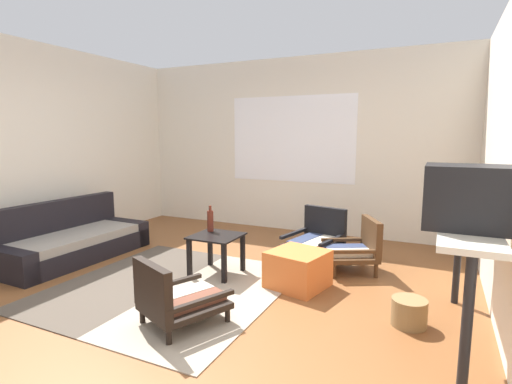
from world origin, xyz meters
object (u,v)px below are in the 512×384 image
armchair_corner (357,247)px  crt_television (470,197)px  console_shelf (465,237)px  ottoman_orange (298,269)px  coffee_table (216,244)px  couch (71,241)px  glass_bottle (210,220)px  armchair_by_window (317,237)px  clay_vase (465,198)px  armchair_striped_foreground (175,298)px  wicker_basket (409,312)px

armchair_corner → crt_television: crt_television is taller
console_shelf → crt_television: size_ratio=2.83×
armchair_corner → ottoman_orange: bearing=-121.0°
coffee_table → console_shelf: 2.43m
couch → glass_bottle: 1.86m
armchair_by_window → clay_vase: 2.02m
couch → armchair_striped_foreground: bearing=-21.1°
armchair_corner → crt_television: bearing=-55.8°
armchair_by_window → console_shelf: bearing=-44.2°
console_shelf → crt_television: bearing=-90.7°
armchair_by_window → armchair_striped_foreground: 2.27m
armchair_striped_foreground → console_shelf: size_ratio=0.49×
armchair_by_window → armchair_corner: 0.62m
armchair_corner → ottoman_orange: (-0.44, -0.73, -0.09)m
armchair_by_window → console_shelf: size_ratio=0.48×
armchair_striped_foreground → console_shelf: console_shelf is taller
ottoman_orange → glass_bottle: glass_bottle is taller
console_shelf → clay_vase: bearing=90.0°
couch → console_shelf: size_ratio=1.15×
coffee_table → wicker_basket: 2.04m
coffee_table → armchair_by_window: (0.82, 1.06, -0.08)m
armchair_corner → armchair_by_window: bearing=152.0°
console_shelf → ottoman_orange: bearing=161.6°
ottoman_orange → crt_television: crt_television is taller
console_shelf → crt_television: (-0.00, -0.25, 0.32)m
armchair_by_window → glass_bottle: glass_bottle is taller
wicker_basket → couch: bearing=179.2°
crt_television → armchair_corner: bearing=124.2°
armchair_corner → coffee_table: bearing=-150.6°
coffee_table → crt_television: bearing=-16.2°
glass_bottle → wicker_basket: glass_bottle is taller
couch → crt_television: (4.28, -0.39, 0.91)m
ottoman_orange → glass_bottle: size_ratio=1.77×
console_shelf → crt_television: 0.41m
coffee_table → ottoman_orange: bearing=2.6°
coffee_table → armchair_corner: 1.56m
armchair_corner → clay_vase: size_ratio=2.48×
couch → clay_vase: size_ratio=6.20×
console_shelf → wicker_basket: bearing=165.1°
couch → coffee_table: bearing=8.5°
armchair_corner → wicker_basket: (0.64, -1.11, -0.16)m
armchair_corner → wicker_basket: size_ratio=2.61×
armchair_striped_foreground → armchair_corner: size_ratio=1.07×
armchair_striped_foreground → armchair_corner: (1.04, 1.93, 0.04)m
coffee_table → glass_bottle: glass_bottle is taller
coffee_table → wicker_basket: coffee_table is taller
armchair_corner → crt_television: 1.94m
glass_bottle → console_shelf: bearing=-12.5°
crt_television → clay_vase: bearing=89.7°
couch → armchair_corner: 3.46m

